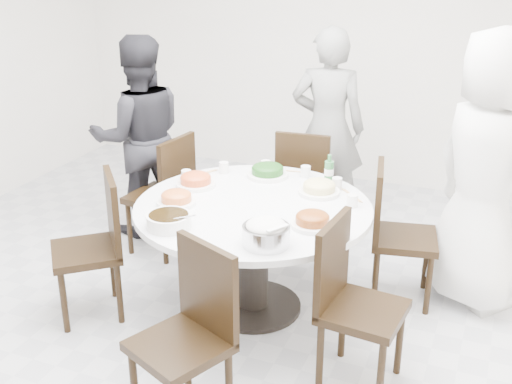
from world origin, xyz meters
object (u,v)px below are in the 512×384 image
at_px(chair_ne, 405,236).
at_px(chair_sw, 86,249).
at_px(dining_table, 253,258).
at_px(chair_se, 363,308).
at_px(diner_left, 140,137).
at_px(diner_middle, 328,128).
at_px(chair_s, 179,342).
at_px(diner_right, 487,172).
at_px(soup_bowl, 169,221).
at_px(beverage_bottle, 329,170).
at_px(rice_bowl, 266,235).
at_px(chair_nw, 159,194).
at_px(chair_n, 307,184).

bearing_deg(chair_ne, chair_sw, 106.46).
distance_m(dining_table, chair_se, 0.97).
bearing_deg(diner_left, diner_middle, 170.09).
xyz_separation_m(chair_sw, chair_s, (1.04, -0.66, 0.00)).
bearing_deg(dining_table, diner_right, 27.39).
bearing_deg(diner_right, chair_se, 108.88).
xyz_separation_m(chair_sw, diner_right, (2.30, 1.15, 0.44)).
height_order(chair_ne, chair_sw, same).
bearing_deg(soup_bowl, beverage_bottle, 56.47).
height_order(chair_s, chair_se, same).
height_order(chair_ne, rice_bowl, chair_ne).
bearing_deg(diner_middle, chair_s, 81.00).
distance_m(diner_left, beverage_bottle, 1.67).
xyz_separation_m(chair_ne, chair_s, (-0.81, -1.62, 0.00)).
distance_m(chair_se, beverage_bottle, 1.18).
xyz_separation_m(chair_s, rice_bowl, (0.20, 0.64, 0.33)).
xyz_separation_m(chair_ne, chair_sw, (-1.85, -0.96, 0.00)).
bearing_deg(diner_middle, rice_bowl, 87.03).
xyz_separation_m(dining_table, chair_ne, (0.88, 0.50, 0.10)).
bearing_deg(chair_sw, rice_bowl, 48.45).
xyz_separation_m(dining_table, chair_sw, (-0.96, -0.46, 0.10)).
xyz_separation_m(chair_nw, chair_se, (1.83, -0.99, 0.00)).
bearing_deg(diner_middle, chair_n, 73.97).
relative_size(dining_table, beverage_bottle, 7.09).
bearing_deg(chair_sw, soup_bowl, 47.35).
xyz_separation_m(diner_right, diner_left, (-2.65, 0.10, -0.10)).
relative_size(dining_table, chair_ne, 1.58).
bearing_deg(rice_bowl, beverage_bottle, 86.41).
height_order(dining_table, chair_nw, chair_nw).
relative_size(chair_n, diner_right, 0.52).
bearing_deg(diner_right, diner_left, 39.94).
height_order(chair_s, diner_left, diner_left).
bearing_deg(diner_middle, chair_nw, 34.69).
relative_size(chair_s, soup_bowl, 3.62).
height_order(diner_right, rice_bowl, diner_right).
distance_m(chair_nw, soup_bowl, 1.24).
bearing_deg(diner_left, dining_table, 110.24).
height_order(dining_table, rice_bowl, rice_bowl).
height_order(diner_right, soup_bowl, diner_right).
xyz_separation_m(chair_se, diner_left, (-2.15, 1.27, 0.34)).
bearing_deg(beverage_bottle, chair_sw, -142.89).
height_order(chair_s, soup_bowl, chair_s).
xyz_separation_m(chair_n, soup_bowl, (-0.32, -1.62, 0.32)).
xyz_separation_m(chair_ne, chair_nw, (-1.88, 0.02, 0.00)).
distance_m(chair_nw, chair_sw, 0.98).
bearing_deg(diner_left, chair_s, 87.15).
bearing_deg(beverage_bottle, chair_ne, -2.72).
height_order(dining_table, chair_se, chair_se).
xyz_separation_m(chair_s, diner_left, (-1.38, 1.91, 0.34)).
height_order(chair_ne, diner_right, diner_right).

